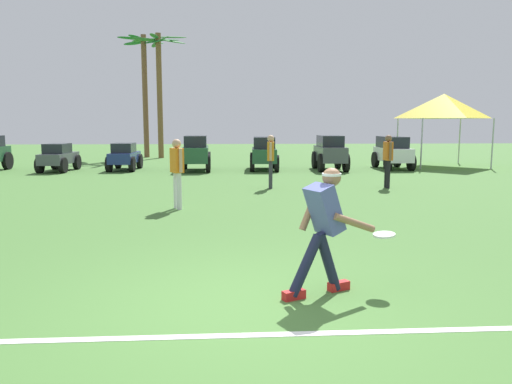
{
  "coord_description": "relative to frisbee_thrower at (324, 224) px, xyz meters",
  "views": [
    {
      "loc": [
        -0.15,
        -5.03,
        1.92
      ],
      "look_at": [
        0.25,
        2.28,
        0.9
      ],
      "focal_mm": 35.0,
      "sensor_mm": 36.0,
      "label": 1
    }
  ],
  "objects": [
    {
      "name": "parked_car_slot_b",
      "position": [
        -7.81,
        14.72,
        -0.24
      ],
      "size": [
        1.17,
        2.23,
        1.1
      ],
      "color": "#474C51",
      "rests_on": "ground_plane"
    },
    {
      "name": "palm_tree_far_left",
      "position": [
        -5.61,
        22.69,
        3.38
      ],
      "size": [
        3.25,
        3.13,
        6.62
      ],
      "color": "brown",
      "rests_on": "ground_plane"
    },
    {
      "name": "ground_plane",
      "position": [
        -0.9,
        -0.36,
        -0.8
      ],
      "size": [
        80.0,
        80.0,
        0.0
      ],
      "primitive_type": "plane",
      "color": "#447133"
    },
    {
      "name": "frisbee_in_flight",
      "position": [
        0.73,
        0.14,
        -0.16
      ],
      "size": [
        0.35,
        0.35,
        0.05
      ],
      "color": "white"
    },
    {
      "name": "parked_car_slot_f",
      "position": [
        3.03,
        14.6,
        -0.06
      ],
      "size": [
        1.19,
        2.36,
        1.4
      ],
      "color": "#474C51",
      "rests_on": "ground_plane"
    },
    {
      "name": "parked_car_slot_d",
      "position": [
        -2.38,
        14.67,
        -0.06
      ],
      "size": [
        1.23,
        2.38,
        1.4
      ],
      "color": "#235133",
      "rests_on": "ground_plane"
    },
    {
      "name": "teammate_midfield",
      "position": [
        0.16,
        9.1,
        0.14
      ],
      "size": [
        0.23,
        0.5,
        1.56
      ],
      "color": "#33333D",
      "rests_on": "ground_plane"
    },
    {
      "name": "parked_car_slot_c",
      "position": [
        -5.3,
        15.08,
        -0.24
      ],
      "size": [
        1.11,
        2.21,
        1.1
      ],
      "color": "navy",
      "rests_on": "ground_plane"
    },
    {
      "name": "field_line_paint",
      "position": [
        -0.9,
        -1.08,
        -0.8
      ],
      "size": [
        23.46,
        0.3,
        0.01
      ],
      "primitive_type": "cube",
      "rotation": [
        0.0,
        0.0,
        0.01
      ],
      "color": "white",
      "rests_on": "ground_plane"
    },
    {
      "name": "parked_car_slot_e",
      "position": [
        0.37,
        14.96,
        -0.08
      ],
      "size": [
        1.25,
        2.44,
        1.34
      ],
      "color": "#235133",
      "rests_on": "ground_plane"
    },
    {
      "name": "event_tent",
      "position": [
        8.33,
        16.2,
        1.82
      ],
      "size": [
        3.14,
        3.14,
        3.16
      ],
      "color": "#B2B5BA",
      "rests_on": "ground_plane"
    },
    {
      "name": "palm_tree_left_of_centre",
      "position": [
        -4.77,
        22.14,
        3.35
      ],
      "size": [
        3.12,
        3.34,
        6.61
      ],
      "color": "brown",
      "rests_on": "ground_plane"
    },
    {
      "name": "teammate_deep",
      "position": [
        3.61,
        9.03,
        0.14
      ],
      "size": [
        0.2,
        0.49,
        1.56
      ],
      "color": "black",
      "rests_on": "ground_plane"
    },
    {
      "name": "frisbee_thrower",
      "position": [
        0.0,
        0.0,
        0.0
      ],
      "size": [
        1.1,
        0.53,
        1.43
      ],
      "color": "#191E38",
      "rests_on": "ground_plane"
    },
    {
      "name": "teammate_near_sideline",
      "position": [
        -2.21,
        5.71,
        0.14
      ],
      "size": [
        0.34,
        0.47,
        1.56
      ],
      "color": "silver",
      "rests_on": "ground_plane"
    },
    {
      "name": "parked_car_slot_g",
      "position": [
        5.75,
        15.05,
        -0.08
      ],
      "size": [
        1.16,
        2.41,
        1.34
      ],
      "color": "silver",
      "rests_on": "ground_plane"
    }
  ]
}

